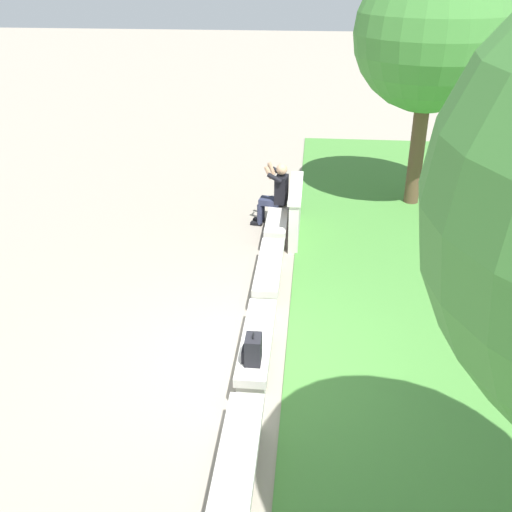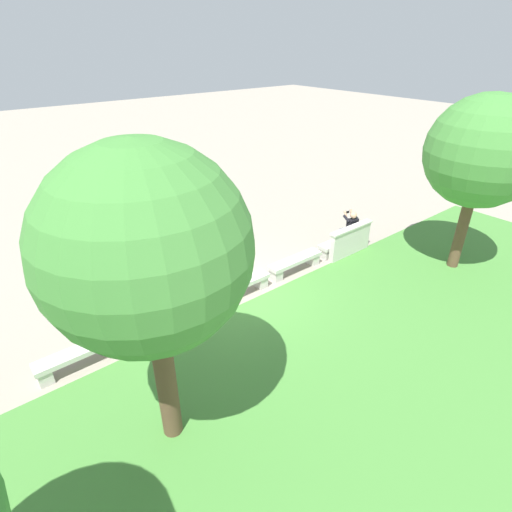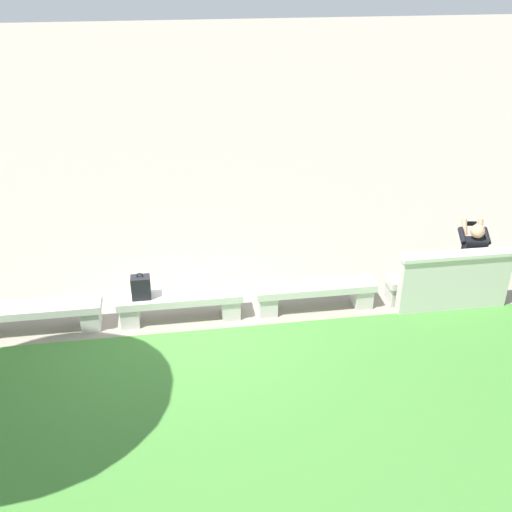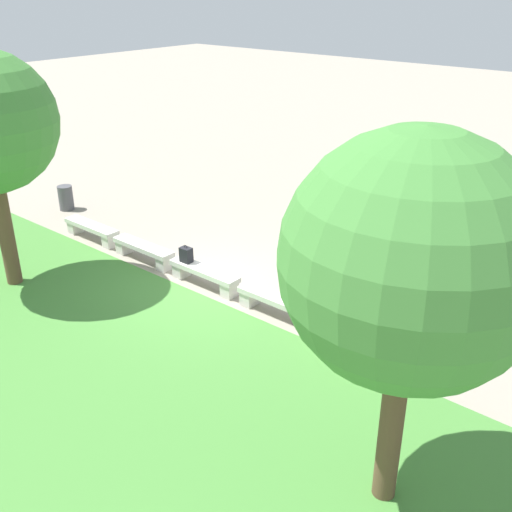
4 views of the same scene
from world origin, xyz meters
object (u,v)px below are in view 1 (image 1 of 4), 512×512
Objects in this scene: bench_far at (237,465)px; person_photographer at (276,191)px; bench_near at (269,271)px; tree_right_background at (431,35)px; bench_mid at (257,345)px; bench_main at (278,220)px; backpack at (253,350)px.

bench_far is 1.44× the size of person_photographer.
bench_near is 4.25m from bench_far.
bench_mid is at bearing -24.77° from tree_right_background.
bench_mid is at bearing 0.00° from bench_near.
backpack is (4.82, -0.00, 0.33)m from bench_main.
bench_main is at bearing -55.66° from tree_right_background.
bench_main is 1.00× the size of bench_far.
backpack is (0.57, -0.00, 0.33)m from bench_mid.
bench_main is 4.25m from bench_mid.
tree_right_background is (-6.21, 2.86, 3.27)m from bench_mid.
person_photographer is 0.26× the size of tree_right_background.
bench_near is 5.96m from tree_right_background.
bench_near is 2.60m from person_photographer.
tree_right_background is (-1.96, 2.86, 3.27)m from bench_main.
bench_far is 0.37× the size of tree_right_background.
backpack is at bearing -0.05° from bench_near.
tree_right_background is at bearing 155.23° from bench_mid.
backpack is 0.08× the size of tree_right_background.
tree_right_background is (-6.77, 2.87, 2.94)m from backpack.
tree_right_background is at bearing 144.95° from bench_near.
tree_right_background is (-1.52, 2.94, 2.83)m from person_photographer.
bench_mid is at bearing 180.00° from bench_far.
backpack is (2.69, -0.00, 0.33)m from bench_near.
bench_far is at bearing 0.00° from bench_mid.
person_photographer is (-0.43, -0.08, 0.44)m from bench_main.
backpack is at bearing -22.93° from tree_right_background.
bench_main is 6.38m from bench_far.
bench_far is at bearing 0.64° from person_photographer.
bench_main is 0.62m from person_photographer.
bench_far is (6.38, 0.00, 0.00)m from bench_main.
bench_main is 4.76m from tree_right_background.
backpack is (5.25, 0.07, -0.11)m from person_photographer.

